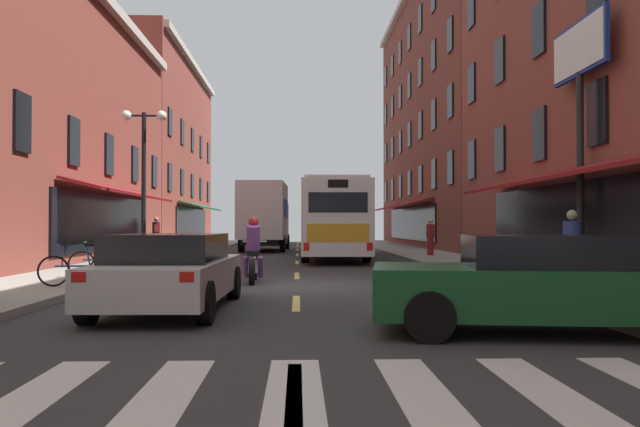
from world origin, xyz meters
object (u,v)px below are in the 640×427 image
object	(u,v)px
bicycle_near	(104,262)
pedestrian_mid	(430,237)
sedan_mid	(171,271)
billboard_sign	(580,82)
street_lamp_twin	(144,180)
pedestrian_near	(156,234)
sedan_near	(270,235)
motorcycle_rider	(253,254)
pedestrian_far	(572,249)
sedan_far	(553,282)
transit_bus	(333,219)
bicycle_mid	(80,269)
box_truck	(265,216)

from	to	relation	value
bicycle_near	pedestrian_mid	world-z (taller)	pedestrian_mid
sedan_mid	pedestrian_mid	xyz separation A→B (m)	(7.92, 16.89, 0.27)
billboard_sign	street_lamp_twin	world-z (taller)	billboard_sign
pedestrian_near	sedan_mid	bearing A→B (deg)	-96.31
sedan_near	bicycle_near	bearing A→B (deg)	-95.37
motorcycle_rider	street_lamp_twin	xyz separation A→B (m)	(-3.73, 4.15, 2.17)
bicycle_near	pedestrian_far	world-z (taller)	pedestrian_far
sedan_mid	sedan_far	xyz separation A→B (m)	(5.58, -2.54, 0.01)
pedestrian_far	billboard_sign	bearing A→B (deg)	63.05
sedan_far	pedestrian_near	distance (m)	25.00
transit_bus	sedan_far	bearing A→B (deg)	-84.58
pedestrian_near	street_lamp_twin	bearing A→B (deg)	-98.99
pedestrian_near	pedestrian_far	size ratio (longest dim) A/B	1.04
pedestrian_mid	pedestrian_far	size ratio (longest dim) A/B	0.97
transit_bus	bicycle_mid	size ratio (longest dim) A/B	6.98
sedan_mid	pedestrian_near	xyz separation A→B (m)	(-4.64, 20.27, 0.36)
sedan_mid	pedestrian_mid	bearing A→B (deg)	64.87
sedan_near	bicycle_mid	xyz separation A→B (m)	(-2.64, -33.20, -0.19)
sedan_mid	motorcycle_rider	world-z (taller)	motorcycle_rider
sedan_near	street_lamp_twin	distance (m)	26.97
street_lamp_twin	motorcycle_rider	bearing A→B (deg)	-48.02
bicycle_near	pedestrian_near	distance (m)	14.89
pedestrian_far	street_lamp_twin	world-z (taller)	street_lamp_twin
street_lamp_twin	sedan_mid	bearing A→B (deg)	-74.08
sedan_far	pedestrian_mid	bearing A→B (deg)	83.12
billboard_sign	transit_bus	xyz separation A→B (m)	(-5.47, 12.41, -3.31)
motorcycle_rider	street_lamp_twin	distance (m)	5.99
sedan_near	pedestrian_far	distance (m)	35.04
sedan_far	billboard_sign	bearing A→B (deg)	63.70
sedan_mid	pedestrian_far	distance (m)	8.03
sedan_near	bicycle_near	distance (m)	30.79
sedan_mid	sedan_far	world-z (taller)	sedan_far
sedan_far	sedan_mid	bearing A→B (deg)	155.50
bicycle_mid	motorcycle_rider	bearing A→B (deg)	33.05
box_truck	pedestrian_mid	xyz separation A→B (m)	(7.61, -8.35, -1.00)
box_truck	motorcycle_rider	distance (m)	20.02
sedan_near	bicycle_mid	size ratio (longest dim) A/B	2.75
billboard_sign	motorcycle_rider	xyz separation A→B (m)	(-8.14, 0.53, -4.31)
bicycle_mid	pedestrian_near	xyz separation A→B (m)	(-2.13, 17.31, 0.53)
sedan_near	motorcycle_rider	distance (m)	30.90
bicycle_mid	pedestrian_mid	xyz separation A→B (m)	(10.44, 13.93, 0.44)
bicycle_near	street_lamp_twin	xyz separation A→B (m)	(0.07, 3.92, 2.37)
pedestrian_near	transit_bus	bearing A→B (deg)	-39.66
motorcycle_rider	billboard_sign	bearing A→B (deg)	-3.73
box_truck	street_lamp_twin	distance (m)	16.13
billboard_sign	sedan_near	size ratio (longest dim) A/B	1.37
bicycle_mid	billboard_sign	bearing A→B (deg)	8.67
sedan_mid	street_lamp_twin	bearing A→B (deg)	105.92
transit_bus	street_lamp_twin	xyz separation A→B (m)	(-6.40, -7.73, 1.17)
billboard_sign	box_truck	size ratio (longest dim) A/B	0.82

